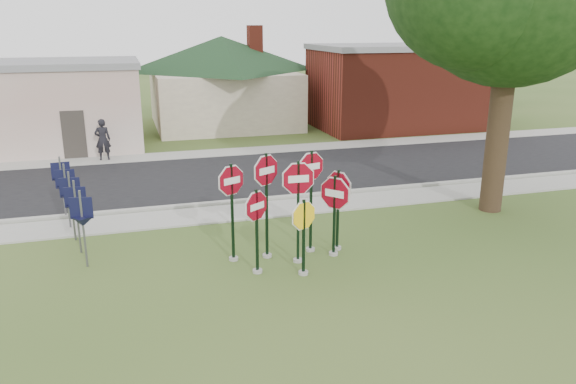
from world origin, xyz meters
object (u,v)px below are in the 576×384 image
object	(u,v)px
stop_sign_center	(298,196)
pedestrian	(103,139)
stop_sign_yellow	(304,230)
stop_sign_left	(257,221)

from	to	relation	value
stop_sign_center	pedestrian	xyz separation A→B (m)	(-4.95, 13.00, -0.78)
stop_sign_center	stop_sign_yellow	bearing A→B (deg)	-97.38
pedestrian	stop_sign_yellow	bearing A→B (deg)	107.52
stop_sign_center	stop_sign_yellow	xyz separation A→B (m)	(-0.10, -0.76, -0.60)
stop_sign_left	pedestrian	bearing A→B (deg)	105.91
pedestrian	stop_sign_center	bearing A→B (deg)	108.94
stop_sign_left	stop_sign_center	bearing A→B (deg)	16.63
stop_sign_center	stop_sign_yellow	world-z (taller)	stop_sign_center
stop_sign_yellow	pedestrian	size ratio (longest dim) A/B	1.09
stop_sign_center	stop_sign_yellow	distance (m)	0.97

